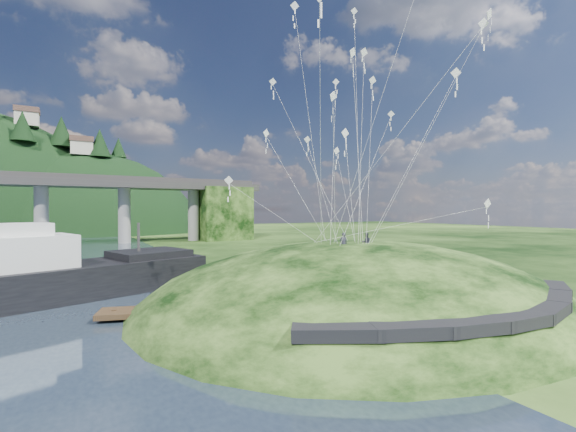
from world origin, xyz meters
TOP-DOWN VIEW (x-y plane):
  - ground at (0.00, 0.00)m, footprint 320.00×320.00m
  - grass_hill at (8.00, 2.00)m, footprint 36.00×32.00m
  - footpath at (7.46, -9.74)m, footprint 22.29×5.84m
  - work_barge at (-12.76, 15.43)m, footprint 25.01×13.55m
  - wooden_dock at (-3.50, 4.72)m, footprint 14.36×6.63m
  - kite_flyers at (7.29, 1.05)m, footprint 2.92×0.90m
  - kite_swarm at (10.39, 3.94)m, footprint 18.95×17.41m

SIDE VIEW (x-z plane):
  - grass_hill at x=8.00m, z-range -8.00..5.00m
  - ground at x=0.00m, z-range 0.00..0.00m
  - wooden_dock at x=-3.50m, z-range -0.06..0.96m
  - footpath at x=7.46m, z-range 1.67..2.50m
  - work_barge at x=-12.76m, z-range -2.11..6.34m
  - kite_flyers at x=7.29m, z-range 4.91..6.61m
  - kite_swarm at x=10.39m, z-range 7.31..28.54m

